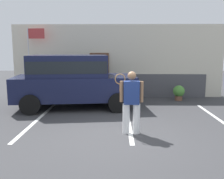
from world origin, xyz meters
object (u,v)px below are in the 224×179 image
at_px(parked_suv, 73,79).
at_px(flag_pole, 32,50).
at_px(tennis_player_man, 131,101).
at_px(potted_plant_by_porch, 179,92).

bearing_deg(parked_suv, flag_pole, 131.27).
height_order(parked_suv, tennis_player_man, parked_suv).
relative_size(potted_plant_by_porch, flag_pole, 0.21).
distance_m(potted_plant_by_porch, flag_pole, 6.93).
bearing_deg(parked_suv, tennis_player_man, -61.89).
relative_size(tennis_player_man, potted_plant_by_porch, 2.52).
xyz_separation_m(parked_suv, potted_plant_by_porch, (4.49, 1.49, -0.77)).
height_order(potted_plant_by_porch, flag_pole, flag_pole).
height_order(tennis_player_man, flag_pole, flag_pole).
xyz_separation_m(parked_suv, tennis_player_man, (2.10, -3.01, -0.26)).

